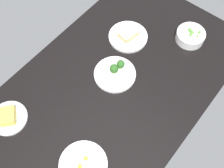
% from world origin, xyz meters
% --- Properties ---
extents(dining_table, '(1.44, 0.84, 0.04)m').
position_xyz_m(dining_table, '(0.00, 0.00, 0.02)').
color(dining_table, black).
rests_on(dining_table, ground).
extents(plate_eggs, '(0.21, 0.21, 0.04)m').
position_xyz_m(plate_eggs, '(-0.37, -0.15, 0.05)').
color(plate_eggs, white).
rests_on(plate_eggs, dining_table).
extents(plate_cheese, '(0.17, 0.17, 0.05)m').
position_xyz_m(plate_cheese, '(-0.43, 0.26, 0.05)').
color(plate_cheese, white).
rests_on(plate_cheese, dining_table).
extents(plate_broccoli, '(0.21, 0.21, 0.08)m').
position_xyz_m(plate_broccoli, '(0.06, 0.03, 0.06)').
color(plate_broccoli, white).
rests_on(plate_broccoli, dining_table).
extents(bowl_peas, '(0.15, 0.15, 0.07)m').
position_xyz_m(bowl_peas, '(0.48, -0.14, 0.07)').
color(bowl_peas, white).
rests_on(bowl_peas, dining_table).
extents(plate_sandwich, '(0.21, 0.21, 0.05)m').
position_xyz_m(plate_sandwich, '(0.29, 0.12, 0.05)').
color(plate_sandwich, white).
rests_on(plate_sandwich, dining_table).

